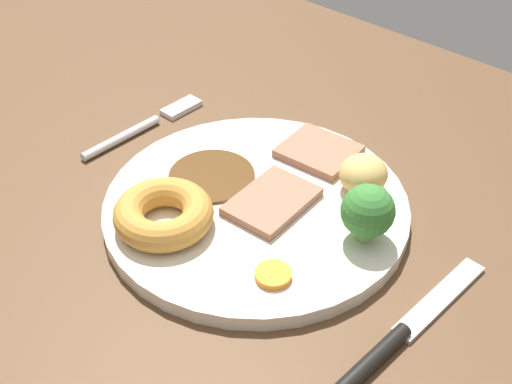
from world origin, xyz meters
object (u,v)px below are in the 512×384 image
dinner_plate (256,207)px  fork (147,125)px  meat_slice_main (272,201)px  yorkshire_pudding (163,214)px  knife (397,338)px  meat_slice_under (319,151)px  broccoli_floret (368,212)px  roast_potato_left (363,174)px  carrot_coin_front (273,275)px

dinner_plate → fork: (-17.73, 2.45, -0.31)cm
meat_slice_main → yorkshire_pudding: yorkshire_pudding is taller
dinner_plate → knife: bearing=-12.4°
meat_slice_under → broccoli_floret: size_ratio=1.33×
meat_slice_under → knife: 21.82cm
knife → meat_slice_under: bearing=56.0°
meat_slice_main → fork: size_ratio=0.51×
broccoli_floret → fork: (-27.55, -0.08, -3.81)cm
dinner_plate → roast_potato_left: (5.93, 7.64, 2.41)cm
broccoli_floret → fork: broccoli_floret is taller
dinner_plate → carrot_coin_front: carrot_coin_front is taller
dinner_plate → meat_slice_main: bearing=20.7°
meat_slice_under → fork: meat_slice_under is taller
broccoli_floret → knife: size_ratio=0.27×
broccoli_floret → fork: bearing=-179.8°
yorkshire_pudding → fork: yorkshire_pudding is taller
broccoli_floret → meat_slice_main: bearing=-166.7°
dinner_plate → carrot_coin_front: (7.23, -5.98, 0.98)cm
meat_slice_main → meat_slice_under: same height
roast_potato_left → carrot_coin_front: bearing=-84.5°
knife → fork: bearing=82.6°
dinner_plate → fork: dinner_plate is taller
yorkshire_pudding → broccoli_floret: bearing=37.1°
yorkshire_pudding → knife: bearing=10.3°
meat_slice_under → knife: (17.47, -13.01, -1.35)cm
roast_potato_left → knife: (11.33, -11.44, -2.66)cm
roast_potato_left → broccoli_floret: broccoli_floret is taller
meat_slice_under → roast_potato_left: size_ratio=1.53×
yorkshire_pudding → knife: yorkshire_pudding is taller
meat_slice_main → carrot_coin_front: bearing=-48.2°
meat_slice_main → carrot_coin_front: (5.82, -6.51, -0.12)cm
roast_potato_left → knife: bearing=-45.3°
dinner_plate → carrot_coin_front: bearing=-39.6°
yorkshire_pudding → knife: size_ratio=0.45×
meat_slice_main → yorkshire_pudding: 9.55cm
meat_slice_main → yorkshire_pudding: size_ratio=0.93×
yorkshire_pudding → carrot_coin_front: bearing=8.5°
meat_slice_under → knife: size_ratio=0.37×
meat_slice_main → broccoli_floret: 8.97cm
carrot_coin_front → broccoli_floret: broccoli_floret is taller
meat_slice_under → yorkshire_pudding: size_ratio=0.81×
fork → roast_potato_left: bearing=-77.0°
yorkshire_pudding → broccoli_floret: broccoli_floret is taller
meat_slice_under → fork: (-17.51, -6.76, -1.41)cm
roast_potato_left → broccoli_floret: (3.89, -5.12, 1.09)cm
meat_slice_main → fork: 19.29cm
yorkshire_pudding → carrot_coin_front: (10.76, 1.61, -1.01)cm
carrot_coin_front → broccoli_floret: (2.59, 8.50, 2.52)cm
dinner_plate → meat_slice_under: size_ratio=3.97×
broccoli_floret → roast_potato_left: bearing=127.2°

